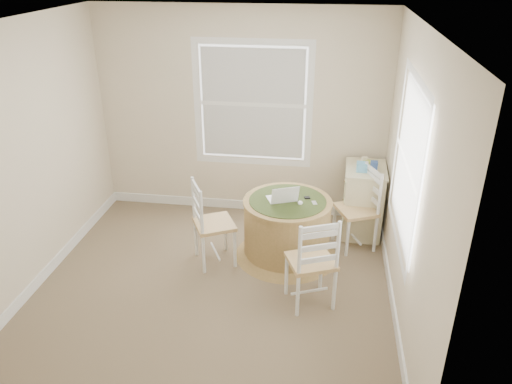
# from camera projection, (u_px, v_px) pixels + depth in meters

# --- Properties ---
(room) EXTENTS (3.64, 3.64, 2.64)m
(room) POSITION_uv_depth(u_px,v_px,m) (229.00, 167.00, 4.68)
(room) COLOR #817152
(room) RESTS_ON ground
(round_table) EXTENTS (1.15, 1.15, 0.69)m
(round_table) POSITION_uv_depth(u_px,v_px,m) (287.00, 226.00, 5.53)
(round_table) COLOR #A37D49
(round_table) RESTS_ON ground
(chair_left) EXTENTS (0.55, 0.56, 0.95)m
(chair_left) POSITION_uv_depth(u_px,v_px,m) (214.00, 223.00, 5.38)
(chair_left) COLOR white
(chair_left) RESTS_ON ground
(chair_near) EXTENTS (0.54, 0.53, 0.95)m
(chair_near) POSITION_uv_depth(u_px,v_px,m) (311.00, 261.00, 4.73)
(chair_near) COLOR white
(chair_near) RESTS_ON ground
(chair_right) EXTENTS (0.54, 0.55, 0.95)m
(chair_right) POSITION_uv_depth(u_px,v_px,m) (356.00, 210.00, 5.67)
(chair_right) COLOR white
(chair_right) RESTS_ON ground
(laptop) EXTENTS (0.38, 0.36, 0.21)m
(laptop) POSITION_uv_depth(u_px,v_px,m) (282.00, 198.00, 5.39)
(laptop) COLOR white
(laptop) RESTS_ON round_table
(mouse) EXTENTS (0.08, 0.10, 0.03)m
(mouse) POSITION_uv_depth(u_px,v_px,m) (300.00, 203.00, 5.33)
(mouse) COLOR white
(mouse) RESTS_ON round_table
(phone) EXTENTS (0.07, 0.10, 0.02)m
(phone) POSITION_uv_depth(u_px,v_px,m) (314.00, 203.00, 5.34)
(phone) COLOR #B7BABF
(phone) RESTS_ON round_table
(keys) EXTENTS (0.07, 0.06, 0.02)m
(keys) POSITION_uv_depth(u_px,v_px,m) (307.00, 198.00, 5.44)
(keys) COLOR black
(keys) RESTS_ON round_table
(corner_chest) EXTENTS (0.51, 0.65, 0.85)m
(corner_chest) POSITION_uv_depth(u_px,v_px,m) (363.00, 200.00, 5.99)
(corner_chest) COLOR beige
(corner_chest) RESTS_ON ground
(tissue_box) EXTENTS (0.12, 0.12, 0.10)m
(tissue_box) POSITION_uv_depth(u_px,v_px,m) (361.00, 167.00, 5.70)
(tissue_box) COLOR #60AEDB
(tissue_box) RESTS_ON corner_chest
(box_yellow) EXTENTS (0.15, 0.10, 0.06)m
(box_yellow) POSITION_uv_depth(u_px,v_px,m) (370.00, 163.00, 5.85)
(box_yellow) COLOR #BAC545
(box_yellow) RESTS_ON corner_chest
(box_blue) EXTENTS (0.08, 0.08, 0.12)m
(box_blue) POSITION_uv_depth(u_px,v_px,m) (375.00, 167.00, 5.68)
(box_blue) COLOR #325196
(box_blue) RESTS_ON corner_chest
(cup_cream) EXTENTS (0.07, 0.07, 0.09)m
(cup_cream) POSITION_uv_depth(u_px,v_px,m) (364.00, 160.00, 5.90)
(cup_cream) COLOR beige
(cup_cream) RESTS_ON corner_chest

